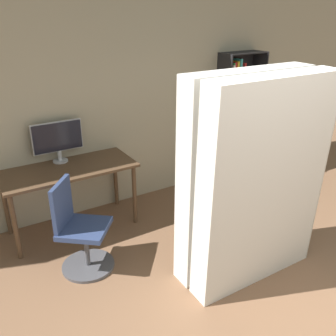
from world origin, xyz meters
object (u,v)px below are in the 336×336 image
at_px(monitor, 58,139).
at_px(mattress_near, 264,186).
at_px(bookshelf, 233,118).
at_px(mattress_far, 242,175).
at_px(office_chair, 80,235).

bearing_deg(monitor, mattress_near, -58.43).
bearing_deg(mattress_near, bookshelf, 55.53).
bearing_deg(monitor, bookshelf, -0.47).
relative_size(monitor, mattress_near, 0.29).
height_order(monitor, mattress_far, mattress_far).
bearing_deg(monitor, office_chair, -98.92).
xyz_separation_m(office_chair, bookshelf, (2.71, 0.95, 0.53)).
distance_m(bookshelf, mattress_near, 2.37).
relative_size(office_chair, bookshelf, 0.51).
distance_m(office_chair, mattress_near, 1.80).
bearing_deg(mattress_far, bookshelf, 51.18).
xyz_separation_m(monitor, mattress_near, (1.22, -1.98, -0.08)).
bearing_deg(bookshelf, mattress_far, -128.82).
bearing_deg(mattress_near, mattress_far, 90.00).
xyz_separation_m(monitor, bookshelf, (2.56, -0.02, -0.14)).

